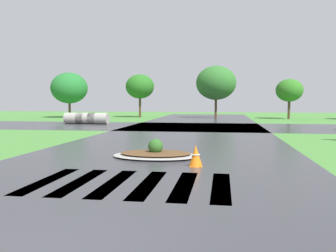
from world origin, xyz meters
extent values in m
cube|color=#35353A|center=(0.00, 10.00, 0.00)|extent=(10.75, 80.00, 0.01)
cube|color=#35353A|center=(0.00, 24.10, 0.00)|extent=(90.00, 9.68, 0.01)
cube|color=white|center=(-2.25, 4.47, 0.00)|extent=(0.45, 3.13, 0.01)
cube|color=white|center=(-1.35, 4.47, 0.00)|extent=(0.45, 3.13, 0.01)
cube|color=white|center=(-0.45, 4.47, 0.00)|extent=(0.45, 3.13, 0.01)
cube|color=white|center=(0.45, 4.47, 0.00)|extent=(0.45, 3.13, 0.01)
cube|color=white|center=(1.35, 4.47, 0.00)|extent=(0.45, 3.13, 0.01)
cube|color=white|center=(2.25, 4.47, 0.00)|extent=(0.45, 3.13, 0.01)
ellipsoid|color=#9E9B93|center=(-0.17, 8.70, 0.06)|extent=(3.20, 2.16, 0.12)
ellipsoid|color=brown|center=(-0.17, 8.70, 0.15)|extent=(2.62, 1.77, 0.10)
sphere|color=#2D6023|center=(-0.17, 8.70, 0.40)|extent=(0.56, 0.56, 0.56)
cylinder|color=#9E9B93|center=(-10.91, 26.21, 0.50)|extent=(1.81, 1.06, 1.00)
cylinder|color=#9E9B93|center=(-9.79, 26.17, 0.50)|extent=(1.81, 1.06, 1.00)
cylinder|color=#9E9B93|center=(-8.67, 26.13, 0.50)|extent=(1.81, 1.06, 1.00)
cone|color=orange|center=(1.44, 7.05, 0.34)|extent=(0.44, 0.44, 0.69)
torus|color=white|center=(1.44, 7.05, 0.38)|extent=(0.27, 0.27, 0.04)
cube|color=orange|center=(1.44, 7.05, 0.01)|extent=(0.36, 0.36, 0.03)
cylinder|color=#4C3823|center=(-16.10, 36.67, 1.03)|extent=(0.28, 0.28, 2.06)
ellipsoid|color=#23702D|center=(-16.10, 36.67, 3.59)|extent=(4.38, 4.38, 3.72)
cylinder|color=#4C3823|center=(-7.87, 38.87, 1.29)|extent=(0.28, 0.28, 2.59)
ellipsoid|color=#27691F|center=(-7.87, 38.87, 3.81)|extent=(3.50, 3.50, 2.98)
cylinder|color=#4C3823|center=(1.45, 38.02, 1.26)|extent=(0.28, 0.28, 2.51)
ellipsoid|color=#2E6A2A|center=(1.45, 38.02, 4.14)|extent=(4.67, 4.67, 3.97)
cylinder|color=#4C3823|center=(9.64, 37.55, 1.09)|extent=(0.28, 0.28, 2.18)
ellipsoid|color=#2F7121|center=(9.64, 37.55, 3.23)|extent=(3.00, 3.00, 2.55)
camera|label=1|loc=(2.27, -4.13, 2.09)|focal=38.05mm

